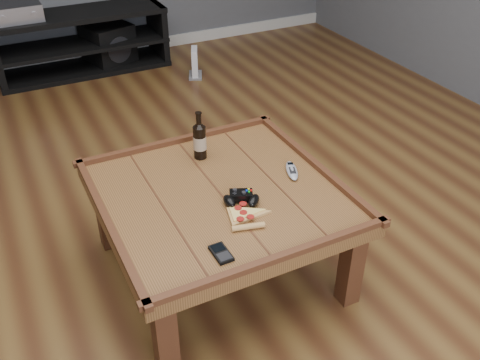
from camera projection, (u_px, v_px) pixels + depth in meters
name	position (u px, v px, depth m)	size (l,w,h in m)	color
ground	(221.00, 270.00, 2.54)	(6.00, 6.00, 0.00)	#472714
baseboard	(79.00, 56.00, 4.73)	(5.00, 0.02, 0.10)	silver
coffee_table	(220.00, 204.00, 2.32)	(1.03, 1.03, 0.48)	#583819
media_console	(81.00, 43.00, 4.45)	(1.40, 0.45, 0.50)	black
beer_bottle	(200.00, 140.00, 2.48)	(0.06, 0.06, 0.24)	black
game_controller	(241.00, 198.00, 2.22)	(0.16, 0.14, 0.05)	black
pizza_slice	(244.00, 216.00, 2.14)	(0.20, 0.26, 0.02)	tan
smartphone	(221.00, 253.00, 1.96)	(0.06, 0.11, 0.01)	black
remote_control	(292.00, 171.00, 2.41)	(0.10, 0.17, 0.02)	#A1A5AF
av_receiver	(16.00, 12.00, 4.10)	(0.37, 0.32, 0.13)	black
subwoofer	(109.00, 45.00, 4.61)	(0.44, 0.44, 0.35)	black
game_console	(195.00, 64.00, 4.42)	(0.17, 0.22, 0.24)	gray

